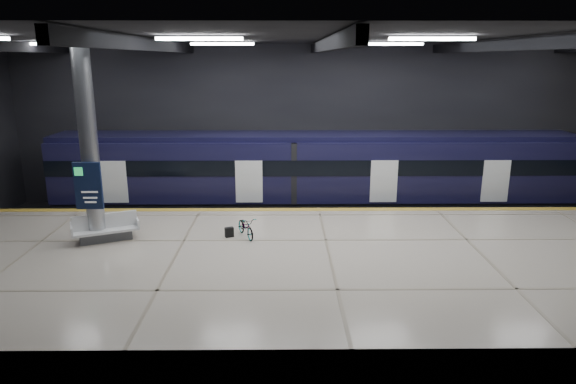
{
  "coord_description": "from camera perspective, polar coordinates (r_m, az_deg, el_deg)",
  "views": [
    {
      "loc": [
        -1.5,
        -18.05,
        7.33
      ],
      "look_at": [
        -1.31,
        1.5,
        2.2
      ],
      "focal_mm": 32.0,
      "sensor_mm": 36.0,
      "label": 1
    }
  ],
  "objects": [
    {
      "name": "bicycle",
      "position": [
        18.43,
        -4.7,
        -3.87
      ],
      "size": [
        1.04,
        1.52,
        0.76
      ],
      "primitive_type": "imported",
      "rotation": [
        0.0,
        0.0,
        0.42
      ],
      "color": "#99999E",
      "rests_on": "platform"
    },
    {
      "name": "ground",
      "position": [
        19.54,
        3.92,
        -7.37
      ],
      "size": [
        30.0,
        30.0,
        0.0
      ],
      "primitive_type": "plane",
      "color": "black",
      "rests_on": "ground"
    },
    {
      "name": "safety_strip",
      "position": [
        21.76,
        3.42,
        -1.94
      ],
      "size": [
        30.0,
        0.4,
        0.01
      ],
      "primitive_type": "cube",
      "color": "gold",
      "rests_on": "platform"
    },
    {
      "name": "rails",
      "position": [
        24.69,
        2.95,
        -2.4
      ],
      "size": [
        30.0,
        1.52,
        0.16
      ],
      "color": "gray",
      "rests_on": "ground"
    },
    {
      "name": "train",
      "position": [
        24.35,
        7.2,
        2.08
      ],
      "size": [
        29.4,
        2.84,
        3.79
      ],
      "color": "black",
      "rests_on": "ground"
    },
    {
      "name": "platform",
      "position": [
        17.03,
        4.6,
        -8.81
      ],
      "size": [
        30.0,
        11.0,
        1.1
      ],
      "primitive_type": "cube",
      "color": "beige",
      "rests_on": "ground"
    },
    {
      "name": "pannier_bag",
      "position": [
        18.54,
        -6.54,
        -4.46
      ],
      "size": [
        0.35,
        0.28,
        0.35
      ],
      "primitive_type": "cube",
      "rotation": [
        0.0,
        0.0,
        0.38
      ],
      "color": "black",
      "rests_on": "platform"
    },
    {
      "name": "info_column",
      "position": [
        18.45,
        -21.26,
        4.76
      ],
      "size": [
        0.9,
        0.78,
        6.9
      ],
      "color": "#9EA0A5",
      "rests_on": "platform"
    },
    {
      "name": "room_shell",
      "position": [
        18.19,
        4.23,
        9.58
      ],
      "size": [
        30.1,
        16.1,
        8.05
      ],
      "color": "black",
      "rests_on": "ground"
    },
    {
      "name": "bench",
      "position": [
        19.12,
        -19.61,
        -4.11
      ],
      "size": [
        2.42,
        1.73,
        0.99
      ],
      "rotation": [
        0.0,
        0.0,
        0.41
      ],
      "color": "#595B60",
      "rests_on": "platform"
    }
  ]
}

